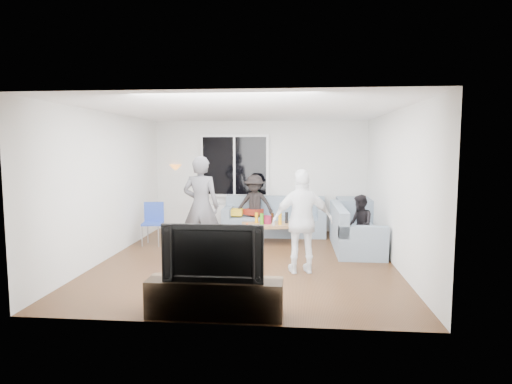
# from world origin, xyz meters

# --- Properties ---
(floor) EXTENTS (5.00, 5.50, 0.04)m
(floor) POSITION_xyz_m (0.00, 0.00, -0.02)
(floor) COLOR #56351C
(floor) RESTS_ON ground
(ceiling) EXTENTS (5.00, 5.50, 0.04)m
(ceiling) POSITION_xyz_m (0.00, 0.00, 2.62)
(ceiling) COLOR white
(ceiling) RESTS_ON ground
(wall_back) EXTENTS (5.00, 0.04, 2.60)m
(wall_back) POSITION_xyz_m (0.00, 2.77, 1.30)
(wall_back) COLOR silver
(wall_back) RESTS_ON ground
(wall_front) EXTENTS (5.00, 0.04, 2.60)m
(wall_front) POSITION_xyz_m (0.00, -2.77, 1.30)
(wall_front) COLOR silver
(wall_front) RESTS_ON ground
(wall_left) EXTENTS (0.04, 5.50, 2.60)m
(wall_left) POSITION_xyz_m (-2.52, 0.00, 1.30)
(wall_left) COLOR silver
(wall_left) RESTS_ON ground
(wall_right) EXTENTS (0.04, 5.50, 2.60)m
(wall_right) POSITION_xyz_m (2.52, 0.00, 1.30)
(wall_right) COLOR silver
(wall_right) RESTS_ON ground
(window_frame) EXTENTS (1.62, 0.06, 1.47)m
(window_frame) POSITION_xyz_m (-0.60, 2.69, 1.55)
(window_frame) COLOR white
(window_frame) RESTS_ON wall_back
(window_glass) EXTENTS (1.50, 0.02, 1.35)m
(window_glass) POSITION_xyz_m (-0.60, 2.65, 1.55)
(window_glass) COLOR black
(window_glass) RESTS_ON window_frame
(window_mullion) EXTENTS (0.05, 0.03, 1.35)m
(window_mullion) POSITION_xyz_m (-0.60, 2.64, 1.55)
(window_mullion) COLOR white
(window_mullion) RESTS_ON window_frame
(radiator) EXTENTS (1.30, 0.12, 0.62)m
(radiator) POSITION_xyz_m (-0.60, 2.65, 0.31)
(radiator) COLOR silver
(radiator) RESTS_ON floor
(potted_plant) EXTENTS (0.21, 0.18, 0.34)m
(potted_plant) POSITION_xyz_m (-0.10, 2.62, 0.79)
(potted_plant) COLOR #2A6A2D
(potted_plant) RESTS_ON radiator
(vase) EXTENTS (0.17, 0.17, 0.16)m
(vase) POSITION_xyz_m (-1.04, 2.62, 0.70)
(vase) COLOR white
(vase) RESTS_ON radiator
(sofa_back_section) EXTENTS (2.30, 0.85, 0.85)m
(sofa_back_section) POSITION_xyz_m (0.36, 2.27, 0.42)
(sofa_back_section) COLOR gray
(sofa_back_section) RESTS_ON floor
(sofa_right_section) EXTENTS (2.00, 0.85, 0.85)m
(sofa_right_section) POSITION_xyz_m (2.02, 1.04, 0.42)
(sofa_right_section) COLOR gray
(sofa_right_section) RESTS_ON floor
(sofa_corner) EXTENTS (0.85, 0.85, 0.85)m
(sofa_corner) POSITION_xyz_m (2.21, 2.27, 0.42)
(sofa_corner) COLOR gray
(sofa_corner) RESTS_ON floor
(cushion_yellow) EXTENTS (0.38, 0.32, 0.14)m
(cushion_yellow) POSITION_xyz_m (-0.55, 2.25, 0.51)
(cushion_yellow) COLOR gold
(cushion_yellow) RESTS_ON sofa_back_section
(cushion_red) EXTENTS (0.46, 0.44, 0.13)m
(cushion_red) POSITION_xyz_m (-0.12, 2.33, 0.51)
(cushion_red) COLOR maroon
(cushion_red) RESTS_ON sofa_back_section
(coffee_table) EXTENTS (1.20, 0.80, 0.40)m
(coffee_table) POSITION_xyz_m (0.30, 1.43, 0.20)
(coffee_table) COLOR #A67850
(coffee_table) RESTS_ON floor
(pitcher) EXTENTS (0.17, 0.17, 0.17)m
(pitcher) POSITION_xyz_m (0.26, 1.43, 0.49)
(pitcher) COLOR maroon
(pitcher) RESTS_ON coffee_table
(side_chair) EXTENTS (0.45, 0.45, 0.86)m
(side_chair) POSITION_xyz_m (-2.05, 1.02, 0.43)
(side_chair) COLOR #2641A5
(side_chair) RESTS_ON floor
(floor_lamp) EXTENTS (0.32, 0.32, 1.56)m
(floor_lamp) POSITION_xyz_m (-2.05, 2.82, 0.78)
(floor_lamp) COLOR orange
(floor_lamp) RESTS_ON floor
(player_left) EXTENTS (0.70, 0.50, 1.83)m
(player_left) POSITION_xyz_m (-0.88, 0.28, 0.92)
(player_left) COLOR #49494D
(player_left) RESTS_ON floor
(player_right) EXTENTS (1.02, 0.57, 1.65)m
(player_right) POSITION_xyz_m (0.95, -0.65, 0.82)
(player_right) COLOR white
(player_right) RESTS_ON floor
(spectator_right) EXTENTS (0.48, 0.59, 1.12)m
(spectator_right) POSITION_xyz_m (2.02, 0.56, 0.56)
(spectator_right) COLOR black
(spectator_right) RESTS_ON floor
(spectator_back) EXTENTS (0.93, 0.60, 1.36)m
(spectator_back) POSITION_xyz_m (-0.09, 2.30, 0.68)
(spectator_back) COLOR black
(spectator_back) RESTS_ON floor
(tv_console) EXTENTS (1.60, 0.40, 0.44)m
(tv_console) POSITION_xyz_m (-0.10, -2.50, 0.22)
(tv_console) COLOR #332619
(tv_console) RESTS_ON floor
(television) EXTENTS (1.17, 0.15, 0.68)m
(television) POSITION_xyz_m (-0.10, -2.50, 0.78)
(television) COLOR black
(television) RESTS_ON tv_console
(bottle_d) EXTENTS (0.07, 0.07, 0.25)m
(bottle_d) POSITION_xyz_m (0.53, 1.35, 0.52)
(bottle_d) COLOR orange
(bottle_d) RESTS_ON coffee_table
(bottle_a) EXTENTS (0.07, 0.07, 0.22)m
(bottle_a) POSITION_xyz_m (0.03, 1.51, 0.51)
(bottle_a) COLOR orange
(bottle_a) RESTS_ON coffee_table
(bottle_b) EXTENTS (0.08, 0.08, 0.22)m
(bottle_b) POSITION_xyz_m (0.15, 1.36, 0.51)
(bottle_b) COLOR #3F921A
(bottle_b) RESTS_ON coffee_table
(bottle_c) EXTENTS (0.07, 0.07, 0.21)m
(bottle_c) POSITION_xyz_m (0.36, 1.58, 0.50)
(bottle_c) COLOR #34190B
(bottle_c) RESTS_ON coffee_table
(bottle_e) EXTENTS (0.07, 0.07, 0.24)m
(bottle_e) POSITION_xyz_m (0.66, 1.53, 0.52)
(bottle_e) COLOR black
(bottle_e) RESTS_ON coffee_table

